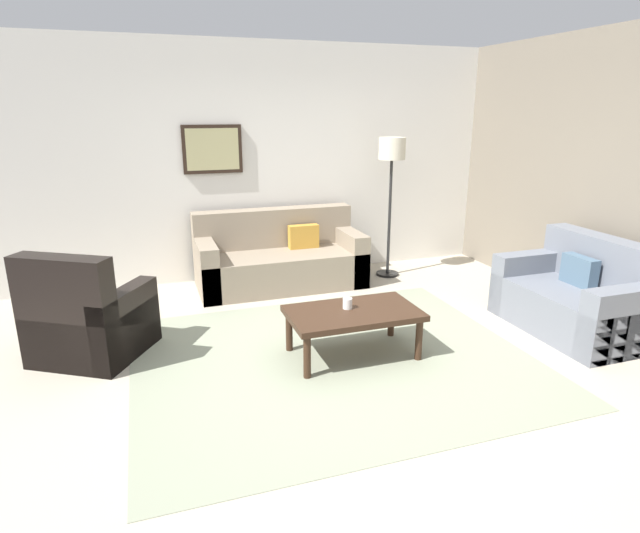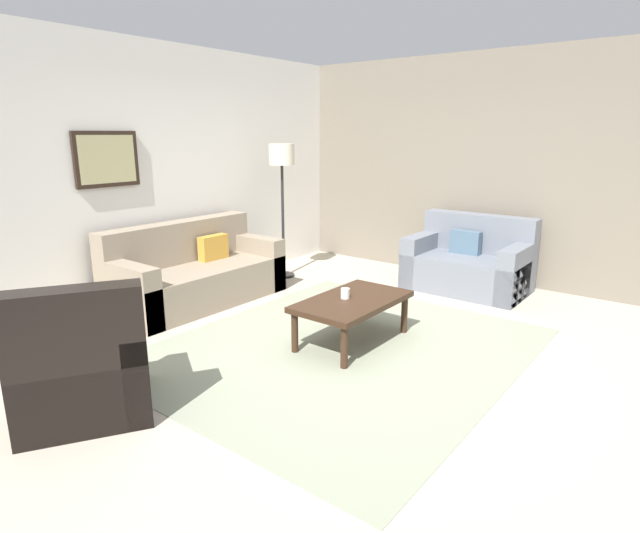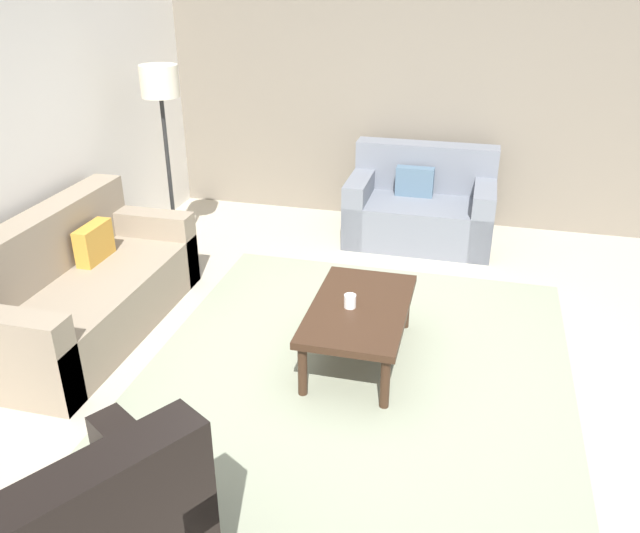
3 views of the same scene
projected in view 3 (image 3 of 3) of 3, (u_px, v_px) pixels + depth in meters
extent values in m
plane|color=#B2A893|center=(356.00, 373.00, 4.28)|extent=(8.00, 8.00, 0.00)
cube|color=slate|center=(419.00, 82.00, 6.30)|extent=(0.12, 5.20, 2.80)
cube|color=gray|center=(356.00, 373.00, 4.28)|extent=(3.26, 2.80, 0.01)
cube|color=gray|center=(89.00, 305.00, 4.70)|extent=(1.93, 0.87, 0.42)
cube|color=gray|center=(46.00, 272.00, 4.67)|extent=(1.93, 0.24, 0.88)
cube|color=gray|center=(7.00, 357.00, 3.90)|extent=(0.20, 0.87, 0.62)
cube|color=gray|center=(145.00, 246.00, 5.42)|extent=(0.20, 0.87, 0.62)
cube|color=gold|center=(94.00, 243.00, 4.85)|extent=(0.36, 0.12, 0.28)
cube|color=slate|center=(419.00, 220.00, 6.22)|extent=(0.88, 1.37, 0.42)
cube|color=slate|center=(424.00, 187.00, 6.40)|extent=(0.24, 1.37, 0.88)
cube|color=slate|center=(360.00, 205.00, 6.31)|extent=(0.88, 0.20, 0.62)
cube|color=slate|center=(482.00, 216.00, 6.05)|extent=(0.88, 0.20, 0.62)
cube|color=slate|center=(415.00, 182.00, 6.17)|extent=(0.12, 0.36, 0.28)
cube|color=black|center=(154.00, 504.00, 2.87)|extent=(0.55, 0.77, 0.60)
cylinder|color=#382316|center=(385.00, 383.00, 3.89)|extent=(0.06, 0.06, 0.36)
cylinder|color=#382316|center=(406.00, 306.00, 4.75)|extent=(0.06, 0.06, 0.36)
cylinder|color=#382316|center=(303.00, 370.00, 4.01)|extent=(0.06, 0.06, 0.36)
cylinder|color=#382316|center=(337.00, 298.00, 4.86)|extent=(0.06, 0.06, 0.36)
cube|color=#382316|center=(359.00, 309.00, 4.29)|extent=(1.10, 0.64, 0.05)
cylinder|color=white|center=(350.00, 301.00, 4.24)|extent=(0.08, 0.08, 0.09)
cylinder|color=black|center=(177.00, 253.00, 6.00)|extent=(0.28, 0.28, 0.03)
cylinder|color=#262626|center=(170.00, 180.00, 5.70)|extent=(0.04, 0.04, 1.45)
cylinder|color=beige|center=(159.00, 81.00, 5.32)|extent=(0.32, 0.32, 0.26)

